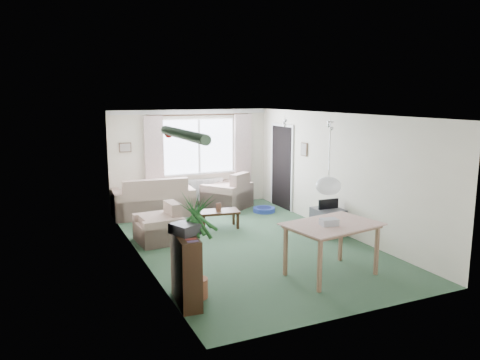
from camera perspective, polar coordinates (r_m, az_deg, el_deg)
name	(u,v)px	position (r m, az deg, el deg)	size (l,w,h in m)	color
ground	(247,242)	(8.92, 0.80, -7.60)	(6.50, 6.50, 0.00)	#2C4A33
window	(199,146)	(11.63, -5.05, 4.13)	(1.80, 0.03, 1.30)	white
curtain_rod	(199,115)	(11.49, -4.98, 7.91)	(2.60, 0.03, 0.03)	black
curtain_left	(154,158)	(11.23, -10.41, 2.60)	(0.45, 0.08, 2.00)	beige
curtain_right	(243,154)	(11.99, 0.33, 3.25)	(0.45, 0.08, 2.00)	beige
radiator	(200,190)	(11.76, -4.90, -1.23)	(1.20, 0.10, 0.55)	white
doorway	(282,167)	(11.49, 5.15, 1.54)	(0.03, 0.95, 2.00)	black
pendant_lamp	(328,186)	(6.71, 10.73, -0.72)	(0.36, 0.36, 0.36)	white
tinsel_garland	(183,134)	(5.66, -6.96, 5.54)	(1.60, 1.60, 0.12)	#196626
bauble_cluster_a	(285,121)	(9.90, 5.49, 7.23)	(0.20, 0.20, 0.20)	silver
bauble_cluster_b	(330,123)	(9.05, 10.94, 6.81)	(0.20, 0.20, 0.20)	silver
wall_picture_back	(125,147)	(11.16, -13.83, 3.87)	(0.28, 0.03, 0.22)	brown
wall_picture_right	(304,149)	(10.56, 7.83, 3.72)	(0.03, 0.24, 0.30)	brown
sofa	(153,196)	(10.97, -10.55, -1.92)	(1.81, 0.96, 0.90)	beige
armchair_corner	(227,190)	(11.51, -1.60, -1.21)	(0.99, 0.94, 0.89)	beige
armchair_left	(158,223)	(8.99, -9.92, -5.17)	(0.82, 0.78, 0.74)	beige
coffee_table	(219,219)	(9.83, -2.57, -4.80)	(0.82, 0.45, 0.37)	black
photo_frame	(218,207)	(9.79, -2.65, -3.26)	(0.12, 0.02, 0.16)	brown
bookshelf	(186,269)	(6.33, -6.61, -10.77)	(0.26, 0.77, 0.95)	black
hifi_box	(185,229)	(6.21, -6.77, -5.93)	(0.28, 0.35, 0.14)	#343439
houseplant	(197,247)	(6.40, -5.31, -8.09)	(0.62, 0.62, 1.46)	#1B5028
dining_table	(331,250)	(7.38, 11.05, -8.38)	(1.28, 0.86, 0.80)	#9E7655
gift_box	(329,223)	(7.14, 10.81, -5.14)	(0.25, 0.18, 0.12)	silver
tv_cube	(328,222)	(9.51, 10.66, -5.00)	(0.52, 0.58, 0.52)	#323336
pet_bed	(264,210)	(11.18, 2.94, -3.64)	(0.52, 0.52, 0.10)	#22529C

